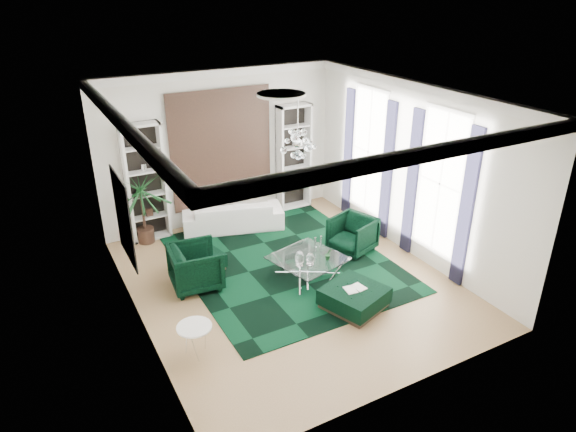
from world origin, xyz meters
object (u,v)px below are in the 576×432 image
armchair_right (352,234)px  coffee_table (308,267)px  palm (141,200)px  ottoman_side (199,261)px  sofa (233,215)px  side_table (196,341)px  ottoman_front (354,298)px  armchair_left (196,267)px

armchair_right → coffee_table: (-1.46, -0.49, -0.19)m
armchair_right → coffee_table: bearing=-89.8°
coffee_table → palm: (-2.56, 3.17, 0.85)m
ottoman_side → sofa: bearing=47.1°
side_table → sofa: bearing=59.7°
sofa → ottoman_side: (-1.43, -1.54, -0.16)m
armchair_right → ottoman_front: (-1.26, -1.87, -0.21)m
ottoman_side → ottoman_front: 3.44m
coffee_table → palm: size_ratio=0.61×
ottoman_side → palm: size_ratio=0.41×
ottoman_front → side_table: (-3.06, 0.14, 0.07)m
coffee_table → armchair_right: bearing=18.6°
armchair_left → ottoman_front: 3.18m
ottoman_side → side_table: side_table is taller
coffee_table → side_table: 3.12m
armchair_left → coffee_table: 2.29m
armchair_left → armchair_right: (3.61, -0.26, -0.04)m
armchair_left → armchair_right: bearing=-88.3°
armchair_left → palm: 2.53m
armchair_left → side_table: (-0.72, -1.99, -0.17)m
armchair_left → ottoman_front: (2.35, -2.13, -0.24)m
sofa → armchair_left: bearing=68.2°
armchair_left → ottoman_front: armchair_left is taller
sofa → coffee_table: 2.93m
ottoman_front → sofa: bearing=98.7°
ottoman_side → palm: palm is taller
coffee_table → ottoman_front: 1.40m
ottoman_front → palm: bearing=121.2°
ottoman_front → armchair_right: bearing=56.0°
armchair_left → sofa: bearing=-32.6°
coffee_table → ottoman_side: size_ratio=1.49×
ottoman_front → side_table: size_ratio=1.78×
sofa → side_table: bearing=76.3°
sofa → coffee_table: size_ratio=1.88×
ottoman_side → palm: 2.13m
armchair_left → ottoman_side: size_ratio=1.13×
armchair_right → palm: bearing=-142.1°
armchair_right → ottoman_side: 3.46m
armchair_left → side_table: bearing=166.0°
side_table → armchair_right: bearing=21.8°
side_table → ottoman_front: bearing=-2.6°
ottoman_side → armchair_left: bearing=-113.8°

